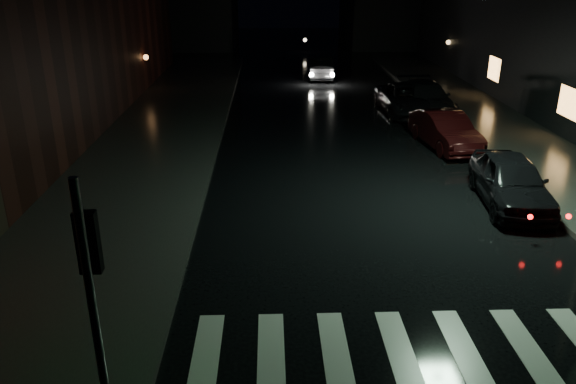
{
  "coord_description": "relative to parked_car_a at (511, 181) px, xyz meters",
  "views": [
    {
      "loc": [
        0.04,
        -7.77,
        6.66
      ],
      "look_at": [
        0.44,
        4.78,
        1.6
      ],
      "focal_mm": 35.0,
      "sensor_mm": 36.0,
      "label": 1
    }
  ],
  "objects": [
    {
      "name": "ground",
      "position": [
        -7.17,
        -7.58,
        -0.74
      ],
      "size": [
        120.0,
        120.0,
        0.0
      ],
      "primitive_type": "plane",
      "color": "black",
      "rests_on": "ground"
    },
    {
      "name": "sidewalk_left",
      "position": [
        -12.17,
        6.42,
        -0.67
      ],
      "size": [
        6.0,
        44.0,
        0.15
      ],
      "primitive_type": "cube",
      "color": "#282826",
      "rests_on": "ground"
    },
    {
      "name": "sidewalk_right",
      "position": [
        2.83,
        6.42,
        -0.67
      ],
      "size": [
        4.0,
        44.0,
        0.15
      ],
      "primitive_type": "cube",
      "color": "#282826",
      "rests_on": "ground"
    },
    {
      "name": "building_far_right",
      "position": [
        6.83,
        37.42,
        2.76
      ],
      "size": [
        14.0,
        10.0,
        7.0
      ],
      "primitive_type": "cube",
      "color": "black",
      "rests_on": "ground"
    },
    {
      "name": "crosswalk",
      "position": [
        -4.17,
        -7.08,
        -0.74
      ],
      "size": [
        9.0,
        3.0,
        0.01
      ],
      "primitive_type": "cube",
      "color": "beige",
      "rests_on": "ground"
    },
    {
      "name": "signal_pole_corner",
      "position": [
        -9.32,
        -9.04,
        0.8
      ],
      "size": [
        0.68,
        0.61,
        4.2
      ],
      "color": "slate",
      "rests_on": "ground"
    },
    {
      "name": "parked_car_a",
      "position": [
        0.0,
        0.0,
        0.0
      ],
      "size": [
        2.21,
        4.53,
        1.49
      ],
      "primitive_type": "imported",
      "rotation": [
        0.0,
        0.0,
        -0.11
      ],
      "color": "black",
      "rests_on": "ground"
    },
    {
      "name": "parked_car_b",
      "position": [
        -0.28,
        5.71,
        -0.04
      ],
      "size": [
        2.04,
        4.42,
        1.4
      ],
      "primitive_type": "imported",
      "rotation": [
        0.0,
        0.0,
        0.13
      ],
      "color": "black",
      "rests_on": "ground"
    },
    {
      "name": "parked_car_c",
      "position": [
        0.43,
        11.37,
        -0.01
      ],
      "size": [
        2.21,
        5.11,
        1.46
      ],
      "primitive_type": "imported",
      "rotation": [
        0.0,
        0.0,
        0.03
      ],
      "color": "black",
      "rests_on": "ground"
    },
    {
      "name": "parked_car_d",
      "position": [
        -0.53,
        11.22,
        -0.05
      ],
      "size": [
        2.5,
        5.1,
        1.39
      ],
      "primitive_type": "imported",
      "rotation": [
        0.0,
        0.0,
        0.04
      ],
      "color": "black",
      "rests_on": "ground"
    },
    {
      "name": "oncoming_car",
      "position": [
        -3.84,
        20.65,
        -0.06
      ],
      "size": [
        1.75,
        4.25,
        1.37
      ],
      "primitive_type": "imported",
      "rotation": [
        0.0,
        0.0,
        3.07
      ],
      "color": "black",
      "rests_on": "ground"
    }
  ]
}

